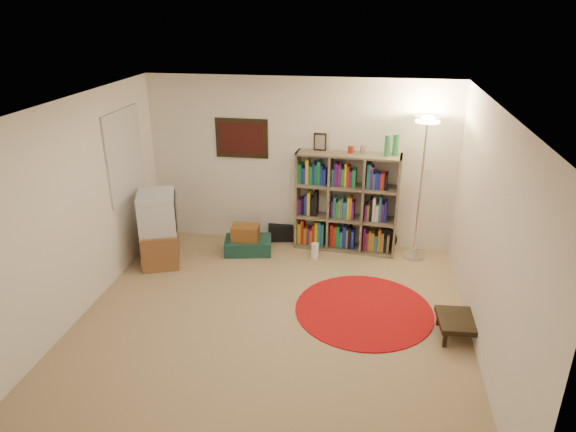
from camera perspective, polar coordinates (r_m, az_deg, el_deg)
name	(u,v)px	position (r m, az deg, el deg)	size (l,w,h in m)	color
room	(266,221)	(5.54, -2.49, -0.54)	(4.54, 4.54, 2.54)	#9D835C
bookshelf	(345,203)	(7.57, 6.38, 1.44)	(1.51, 0.54, 1.77)	brown
floor_lamp	(425,142)	(7.15, 15.02, 7.94)	(0.48, 0.48, 2.06)	silver
floor_fan	(385,240)	(7.68, 10.69, -2.68)	(0.35, 0.20, 0.40)	black
tv_stand	(159,229)	(7.41, -14.12, -1.43)	(0.71, 0.84, 1.03)	brown
dvd_box	(156,261)	(7.51, -14.45, -4.90)	(0.37, 0.33, 0.11)	silver
suitcase	(248,245)	(7.64, -4.44, -3.26)	(0.74, 0.55, 0.22)	#143931
wicker_basket	(245,233)	(7.52, -4.75, -1.86)	(0.40, 0.30, 0.22)	brown
duffel_bag	(281,230)	(8.04, -0.81, -1.62)	(0.43, 0.38, 0.26)	black
paper_towel	(315,251)	(7.45, 3.02, -3.88)	(0.12, 0.12, 0.23)	white
red_rug	(364,310)	(6.36, 8.42, -10.28)	(1.66, 1.66, 0.01)	maroon
side_table	(462,321)	(6.06, 18.74, -11.03)	(0.54, 0.54, 0.23)	black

